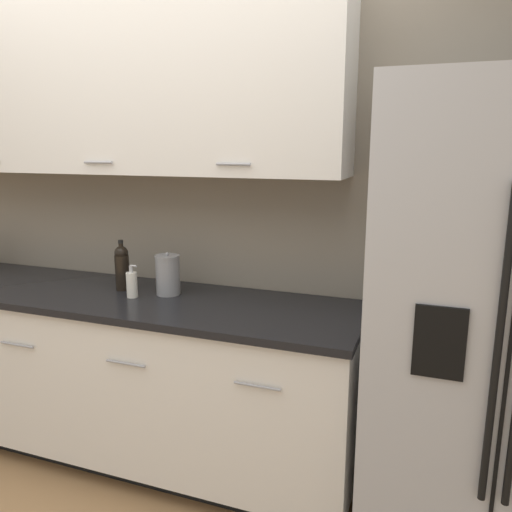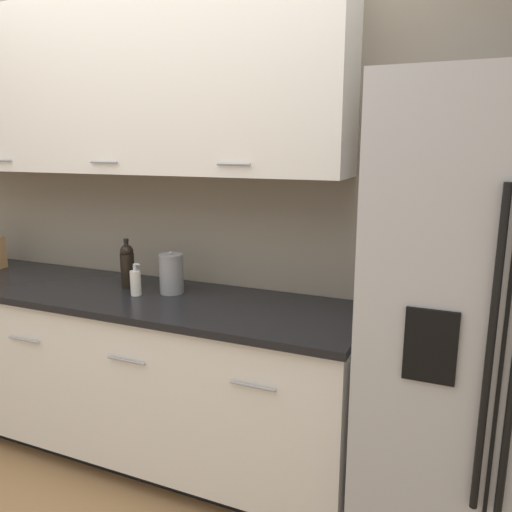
# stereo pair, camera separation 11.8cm
# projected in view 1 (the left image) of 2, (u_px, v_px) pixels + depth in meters

# --- Properties ---
(wall_back) EXTENTS (10.00, 0.39, 2.60)m
(wall_back) POSITION_uv_depth(u_px,v_px,m) (158.00, 171.00, 2.64)
(wall_back) COLOR gray
(wall_back) RESTS_ON ground_plane
(counter_unit) EXTENTS (2.62, 0.64, 0.90)m
(counter_unit) POSITION_uv_depth(u_px,v_px,m) (114.00, 371.00, 2.66)
(counter_unit) COLOR black
(counter_unit) RESTS_ON ground_plane
(refrigerator) EXTENTS (0.90, 0.79, 1.87)m
(refrigerator) POSITION_uv_depth(u_px,v_px,m) (494.00, 336.00, 1.89)
(refrigerator) COLOR #B2B2B5
(refrigerator) RESTS_ON ground_plane
(wine_bottle) EXTENTS (0.07, 0.07, 0.26)m
(wine_bottle) POSITION_uv_depth(u_px,v_px,m) (122.00, 267.00, 2.58)
(wine_bottle) COLOR black
(wine_bottle) RESTS_ON counter_unit
(soap_dispenser) EXTENTS (0.06, 0.05, 0.17)m
(soap_dispenser) POSITION_uv_depth(u_px,v_px,m) (132.00, 284.00, 2.46)
(soap_dispenser) COLOR silver
(soap_dispenser) RESTS_ON counter_unit
(steel_canister) EXTENTS (0.12, 0.12, 0.22)m
(steel_canister) POSITION_uv_depth(u_px,v_px,m) (168.00, 275.00, 2.50)
(steel_canister) COLOR gray
(steel_canister) RESTS_ON counter_unit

